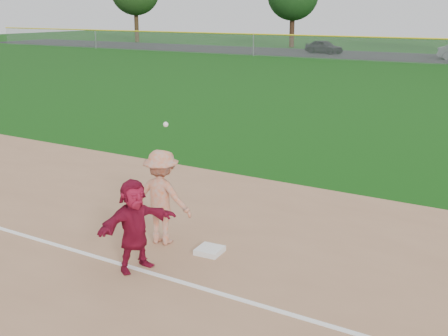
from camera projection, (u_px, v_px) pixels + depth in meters
The scene contains 6 objects.
ground at pixel (181, 257), 10.03m from camera, with size 160.00×160.00×0.00m, color #10440D.
foul_line at pixel (153, 274), 9.36m from camera, with size 60.00×0.10×0.01m, color white.
first_base at pixel (210, 250), 10.15m from camera, with size 0.44×0.44×0.10m, color white.
base_runner at pixel (134, 225), 9.35m from camera, with size 1.47×0.47×1.59m, color maroon.
car_left at pixel (324, 47), 55.37m from camera, with size 1.56×3.88×1.32m, color black.
first_base_play at pixel (162, 197), 10.40m from camera, with size 1.23×0.79×2.38m.
Camera 1 is at (5.42, -7.48, 4.29)m, focal length 45.00 mm.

